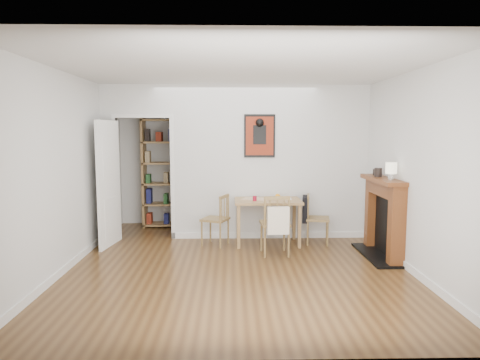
{
  "coord_description": "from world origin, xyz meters",
  "views": [
    {
      "loc": [
        -0.09,
        -5.84,
        1.83
      ],
      "look_at": [
        0.06,
        0.6,
        1.09
      ],
      "focal_mm": 32.0,
      "sensor_mm": 36.0,
      "label": 1
    }
  ],
  "objects_px": {
    "mantel_lamp": "(391,169)",
    "chair_front": "(275,224)",
    "chair_left": "(215,220)",
    "ceramic_jar_a": "(378,172)",
    "dining_table": "(268,205)",
    "orange_fruit": "(278,197)",
    "notebook": "(282,198)",
    "red_glass": "(255,198)",
    "chair_right": "(317,218)",
    "bookshelf": "(166,173)",
    "ceramic_jar_b": "(375,172)",
    "fireplace": "(384,215)"
  },
  "relations": [
    {
      "from": "red_glass",
      "to": "orange_fruit",
      "type": "bearing_deg",
      "value": 22.63
    },
    {
      "from": "dining_table",
      "to": "mantel_lamp",
      "type": "distance_m",
      "value": 2.02
    },
    {
      "from": "chair_front",
      "to": "red_glass",
      "type": "height_order",
      "value": "chair_front"
    },
    {
      "from": "ceramic_jar_a",
      "to": "dining_table",
      "type": "bearing_deg",
      "value": 158.73
    },
    {
      "from": "ceramic_jar_b",
      "to": "bookshelf",
      "type": "bearing_deg",
      "value": 153.5
    },
    {
      "from": "dining_table",
      "to": "orange_fruit",
      "type": "relative_size",
      "value": 11.97
    },
    {
      "from": "chair_left",
      "to": "orange_fruit",
      "type": "distance_m",
      "value": 1.08
    },
    {
      "from": "mantel_lamp",
      "to": "chair_front",
      "type": "bearing_deg",
      "value": 165.29
    },
    {
      "from": "ceramic_jar_a",
      "to": "chair_right",
      "type": "bearing_deg",
      "value": 141.93
    },
    {
      "from": "bookshelf",
      "to": "notebook",
      "type": "height_order",
      "value": "bookshelf"
    },
    {
      "from": "bookshelf",
      "to": "chair_left",
      "type": "bearing_deg",
      "value": -54.97
    },
    {
      "from": "chair_front",
      "to": "orange_fruit",
      "type": "bearing_deg",
      "value": 80.61
    },
    {
      "from": "fireplace",
      "to": "chair_front",
      "type": "bearing_deg",
      "value": 176.06
    },
    {
      "from": "orange_fruit",
      "to": "fireplace",
      "type": "bearing_deg",
      "value": -27.28
    },
    {
      "from": "dining_table",
      "to": "mantel_lamp",
      "type": "bearing_deg",
      "value": -32.47
    },
    {
      "from": "chair_right",
      "to": "fireplace",
      "type": "relative_size",
      "value": 0.65
    },
    {
      "from": "ceramic_jar_a",
      "to": "ceramic_jar_b",
      "type": "distance_m",
      "value": 0.23
    },
    {
      "from": "chair_left",
      "to": "bookshelf",
      "type": "distance_m",
      "value": 1.82
    },
    {
      "from": "dining_table",
      "to": "chair_right",
      "type": "xyz_separation_m",
      "value": [
        0.8,
        -0.01,
        -0.22
      ]
    },
    {
      "from": "red_glass",
      "to": "ceramic_jar_b",
      "type": "xyz_separation_m",
      "value": [
        1.83,
        -0.26,
        0.44
      ]
    },
    {
      "from": "chair_front",
      "to": "mantel_lamp",
      "type": "height_order",
      "value": "mantel_lamp"
    },
    {
      "from": "red_glass",
      "to": "chair_front",
      "type": "bearing_deg",
      "value": -60.87
    },
    {
      "from": "notebook",
      "to": "ceramic_jar_a",
      "type": "xyz_separation_m",
      "value": [
        1.33,
        -0.68,
        0.49
      ]
    },
    {
      "from": "bookshelf",
      "to": "ceramic_jar_b",
      "type": "relative_size",
      "value": 21.21
    },
    {
      "from": "chair_left",
      "to": "ceramic_jar_a",
      "type": "xyz_separation_m",
      "value": [
        2.42,
        -0.54,
        0.81
      ]
    },
    {
      "from": "chair_left",
      "to": "chair_front",
      "type": "bearing_deg",
      "value": -31.0
    },
    {
      "from": "bookshelf",
      "to": "ceramic_jar_a",
      "type": "bearing_deg",
      "value": -29.76
    },
    {
      "from": "orange_fruit",
      "to": "notebook",
      "type": "distance_m",
      "value": 0.09
    },
    {
      "from": "fireplace",
      "to": "ceramic_jar_b",
      "type": "xyz_separation_m",
      "value": [
        -0.04,
        0.34,
        0.59
      ]
    },
    {
      "from": "chair_right",
      "to": "ceramic_jar_a",
      "type": "xyz_separation_m",
      "value": [
        0.77,
        -0.61,
        0.81
      ]
    },
    {
      "from": "orange_fruit",
      "to": "notebook",
      "type": "height_order",
      "value": "orange_fruit"
    },
    {
      "from": "orange_fruit",
      "to": "ceramic_jar_a",
      "type": "distance_m",
      "value": 1.61
    },
    {
      "from": "dining_table",
      "to": "chair_left",
      "type": "xyz_separation_m",
      "value": [
        -0.85,
        -0.07,
        -0.23
      ]
    },
    {
      "from": "chair_front",
      "to": "ceramic_jar_a",
      "type": "distance_m",
      "value": 1.7
    },
    {
      "from": "fireplace",
      "to": "red_glass",
      "type": "distance_m",
      "value": 1.97
    },
    {
      "from": "fireplace",
      "to": "notebook",
      "type": "xyz_separation_m",
      "value": [
        -1.4,
        0.8,
        0.12
      ]
    },
    {
      "from": "orange_fruit",
      "to": "chair_left",
      "type": "bearing_deg",
      "value": -173.9
    },
    {
      "from": "chair_left",
      "to": "bookshelf",
      "type": "height_order",
      "value": "bookshelf"
    },
    {
      "from": "dining_table",
      "to": "chair_right",
      "type": "height_order",
      "value": "chair_right"
    },
    {
      "from": "ceramic_jar_a",
      "to": "red_glass",
      "type": "bearing_deg",
      "value": 164.67
    },
    {
      "from": "chair_left",
      "to": "mantel_lamp",
      "type": "xyz_separation_m",
      "value": [
        2.46,
        -0.95,
        0.9
      ]
    },
    {
      "from": "chair_left",
      "to": "orange_fruit",
      "type": "height_order",
      "value": "chair_left"
    },
    {
      "from": "fireplace",
      "to": "mantel_lamp",
      "type": "distance_m",
      "value": 0.76
    },
    {
      "from": "notebook",
      "to": "ceramic_jar_a",
      "type": "bearing_deg",
      "value": -27.24
    },
    {
      "from": "ceramic_jar_a",
      "to": "ceramic_jar_b",
      "type": "xyz_separation_m",
      "value": [
        0.04,
        0.23,
        -0.02
      ]
    },
    {
      "from": "chair_left",
      "to": "chair_right",
      "type": "xyz_separation_m",
      "value": [
        1.65,
        0.06,
        0.0
      ]
    },
    {
      "from": "bookshelf",
      "to": "chair_front",
      "type": "bearing_deg",
      "value": -45.87
    },
    {
      "from": "dining_table",
      "to": "chair_left",
      "type": "distance_m",
      "value": 0.88
    },
    {
      "from": "chair_front",
      "to": "notebook",
      "type": "relative_size",
      "value": 3.06
    },
    {
      "from": "mantel_lamp",
      "to": "bookshelf",
      "type": "bearing_deg",
      "value": 145.58
    }
  ]
}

